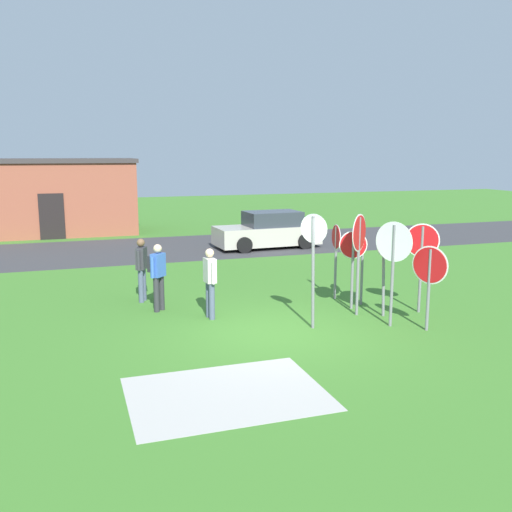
{
  "coord_description": "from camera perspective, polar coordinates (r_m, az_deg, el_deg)",
  "views": [
    {
      "loc": [
        -4.14,
        -11.14,
        3.89
      ],
      "look_at": [
        0.35,
        2.25,
        1.3
      ],
      "focal_mm": 39.42,
      "sensor_mm": 36.0,
      "label": 1
    }
  ],
  "objects": [
    {
      "name": "stop_sign_tallest",
      "position": [
        14.7,
        10.74,
        0.04
      ],
      "size": [
        0.37,
        0.54,
        1.94
      ],
      "color": "slate",
      "rests_on": "ground"
    },
    {
      "name": "street_asphalt",
      "position": [
        23.71,
        -8.24,
        0.85
      ],
      "size": [
        60.0,
        6.4,
        0.01
      ],
      "primitive_type": "cube",
      "color": "#38383A",
      "rests_on": "ground"
    },
    {
      "name": "building_background",
      "position": [
        29.1,
        -20.03,
        5.7
      ],
      "size": [
        7.97,
        3.98,
        3.64
      ],
      "color": "brown",
      "rests_on": "ground"
    },
    {
      "name": "stop_sign_leaning_right",
      "position": [
        13.74,
        12.89,
        -0.18
      ],
      "size": [
        0.62,
        0.32,
        2.13
      ],
      "color": "slate",
      "rests_on": "ground"
    },
    {
      "name": "stop_sign_center_cluster",
      "position": [
        15.19,
        8.11,
        0.71
      ],
      "size": [
        0.1,
        0.67,
        2.02
      ],
      "color": "slate",
      "rests_on": "ground"
    },
    {
      "name": "stop_sign_far_back",
      "position": [
        13.64,
        10.4,
        1.07
      ],
      "size": [
        0.68,
        0.61,
        2.48
      ],
      "color": "slate",
      "rests_on": "ground"
    },
    {
      "name": "ground_plane",
      "position": [
        12.51,
        1.76,
        -7.74
      ],
      "size": [
        80.0,
        80.0,
        0.0
      ],
      "primitive_type": "plane",
      "color": "#3D7528"
    },
    {
      "name": "person_in_teal",
      "position": [
        13.34,
        -4.69,
        -2.38
      ],
      "size": [
        0.25,
        0.57,
        1.69
      ],
      "color": "#4C5670",
      "rests_on": "ground"
    },
    {
      "name": "parked_car_on_street",
      "position": [
        23.45,
        1.25,
        2.54
      ],
      "size": [
        4.38,
        2.17,
        1.51
      ],
      "color": "#B7B2A3",
      "rests_on": "ground"
    },
    {
      "name": "concrete_path",
      "position": [
        9.51,
        -3.01,
        -13.76
      ],
      "size": [
        3.2,
        2.4,
        0.01
      ],
      "primitive_type": "cube",
      "color": "#ADAAA3",
      "rests_on": "ground"
    },
    {
      "name": "person_on_left",
      "position": [
        14.13,
        -9.96,
        -1.65
      ],
      "size": [
        0.47,
        0.48,
        1.69
      ],
      "color": "#2D2D33",
      "rests_on": "ground"
    },
    {
      "name": "stop_sign_rear_left",
      "position": [
        12.42,
        5.85,
        0.31
      ],
      "size": [
        0.42,
        0.53,
        2.6
      ],
      "color": "slate",
      "rests_on": "ground"
    },
    {
      "name": "stop_sign_low_front",
      "position": [
        14.27,
        16.46,
        0.42
      ],
      "size": [
        0.69,
        0.47,
        2.22
      ],
      "color": "slate",
      "rests_on": "ground"
    },
    {
      "name": "stop_sign_nearest",
      "position": [
        12.88,
        17.2,
        -1.71
      ],
      "size": [
        0.4,
        0.76,
        1.91
      ],
      "color": "slate",
      "rests_on": "ground"
    },
    {
      "name": "person_in_blue",
      "position": [
        15.12,
        -11.53,
        -1.03
      ],
      "size": [
        0.35,
        0.53,
        1.69
      ],
      "color": "#4C5670",
      "rests_on": "ground"
    },
    {
      "name": "stop_sign_rear_right",
      "position": [
        12.92,
        13.77,
        0.18
      ],
      "size": [
        0.46,
        0.79,
        2.4
      ],
      "color": "slate",
      "rests_on": "ground"
    },
    {
      "name": "stop_sign_leaning_left",
      "position": [
        14.23,
        9.8,
        -0.04
      ],
      "size": [
        0.66,
        0.27,
        2.0
      ],
      "color": "slate",
      "rests_on": "ground"
    }
  ]
}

